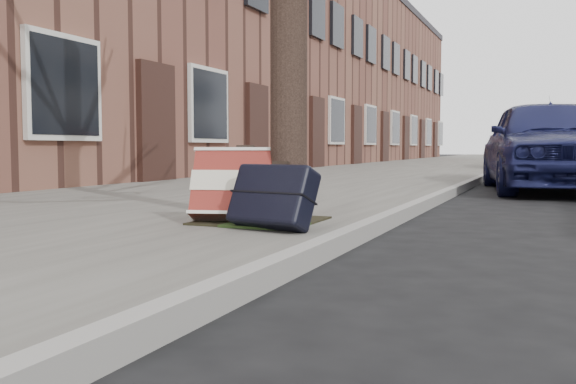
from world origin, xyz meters
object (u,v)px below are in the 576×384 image
at_px(suitcase_navy, 273,196).
at_px(car_near_mid, 540,147).
at_px(suitcase_red, 242,186).
at_px(car_near_front, 547,144).

bearing_deg(suitcase_navy, car_near_mid, 97.79).
distance_m(suitcase_navy, car_near_mid, 15.33).
relative_size(suitcase_red, car_near_mid, 0.17).
distance_m(suitcase_red, car_near_mid, 15.09).
bearing_deg(car_near_front, suitcase_navy, -113.17).
bearing_deg(car_near_mid, suitcase_navy, -88.82).
xyz_separation_m(suitcase_red, car_near_front, (2.05, 6.49, 0.34)).
relative_size(car_near_front, car_near_mid, 1.04).
xyz_separation_m(suitcase_red, car_near_mid, (1.81, 14.97, 0.29)).
bearing_deg(car_near_front, car_near_mid, 82.40).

